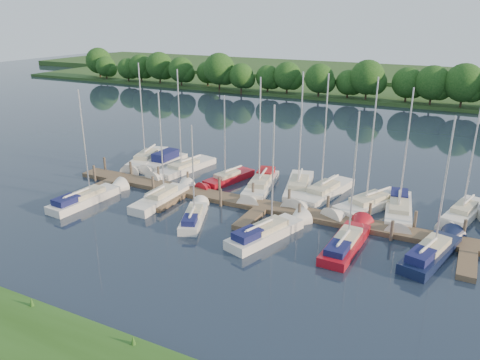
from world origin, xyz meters
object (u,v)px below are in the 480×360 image
at_px(sailboat_n_0, 146,161).
at_px(sailboat_n_5, 298,190).
at_px(dock, 261,209).
at_px(motorboat, 165,162).
at_px(sailboat_s_2, 194,217).

relative_size(sailboat_n_0, sailboat_n_5, 0.99).
height_order(dock, motorboat, motorboat).
distance_m(dock, sailboat_s_2, 5.89).
xyz_separation_m(motorboat, sailboat_s_2, (10.60, -10.85, -0.07)).
relative_size(motorboat, sailboat_n_5, 0.56).
bearing_deg(sailboat_s_2, dock, 24.80).
distance_m(dock, sailboat_n_0, 18.21).
bearing_deg(dock, sailboat_n_0, 159.31).
distance_m(sailboat_n_5, sailboat_s_2, 11.20).
distance_m(sailboat_n_0, sailboat_s_2, 16.85).
relative_size(dock, motorboat, 6.13).
distance_m(sailboat_n_0, motorboat, 2.41).
bearing_deg(motorboat, sailboat_s_2, 136.79).
distance_m(dock, sailboat_n_5, 5.71).
relative_size(dock, sailboat_s_2, 4.89).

